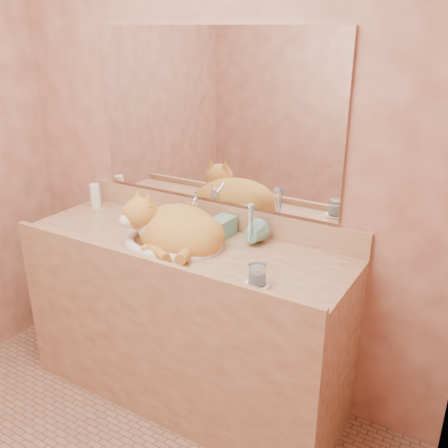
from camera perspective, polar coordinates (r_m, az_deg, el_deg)
The scene contains 12 objects.
wall_back at distance 2.41m, azimuth -1.27°, elevation 8.88°, with size 2.40×0.02×2.50m, color #905241.
vanity_counter at distance 2.52m, azimuth -4.51°, elevation -11.00°, with size 1.60×0.55×0.85m, color #8C5D3E, non-canonical shape.
mirror at distance 2.38m, azimuth -1.46°, elevation 12.12°, with size 1.30×0.02×0.80m, color white.
sink_basin at distance 2.30m, azimuth -5.92°, elevation -0.39°, with size 0.48×0.40×0.15m, color white, non-canonical shape.
faucet at distance 2.43m, azimuth -3.33°, elevation 1.31°, with size 0.05×0.12×0.18m, color silver, non-canonical shape.
cat at distance 2.29m, azimuth -5.79°, elevation -0.35°, with size 0.46×0.37×0.25m, color #B37429, non-canonical shape.
soap_dispenser at distance 2.30m, azimuth -1.18°, elevation 0.43°, with size 0.09×0.09×0.20m, color #66A490.
toothbrush_cup at distance 2.24m, azimuth 3.04°, elevation -1.57°, with size 0.11×0.11×0.10m, color #66A490.
toothbrushes at distance 2.21m, azimuth 3.08°, elevation 0.22°, with size 0.03×0.03×0.21m, color white, non-canonical shape.
saucer at distance 1.94m, azimuth 3.78°, elevation -6.96°, with size 0.10×0.10×0.01m, color white.
water_glass at distance 1.92m, azimuth 3.81°, elevation -5.77°, with size 0.07×0.07×0.08m, color silver.
lotion_bottle at distance 2.84m, azimuth -14.49°, elevation 3.16°, with size 0.05×0.05×0.13m, color white.
Camera 1 is at (1.26, -0.99, 1.79)m, focal length 40.00 mm.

